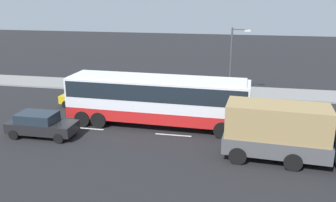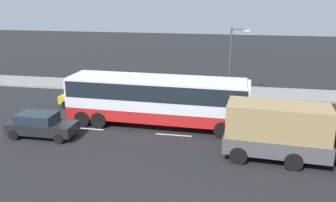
{
  "view_description": "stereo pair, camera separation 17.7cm",
  "coord_description": "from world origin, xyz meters",
  "px_view_note": "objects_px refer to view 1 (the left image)",
  "views": [
    {
      "loc": [
        4.58,
        -23.67,
        8.85
      ],
      "look_at": [
        -0.07,
        -0.48,
        1.76
      ],
      "focal_mm": 38.15,
      "sensor_mm": 36.0,
      "label": 1
    },
    {
      "loc": [
        4.41,
        -23.7,
        8.85
      ],
      "look_at": [
        -0.07,
        -0.48,
        1.76
      ],
      "focal_mm": 38.15,
      "sensor_mm": 36.0,
      "label": 2
    }
  ],
  "objects_px": {
    "coach_bus": "(157,96)",
    "pedestrian_near_curb": "(172,81)",
    "car_yellow_taxi": "(86,97)",
    "car_silver_hatch": "(332,127)",
    "cargo_truck": "(294,132)",
    "street_lamp": "(233,57)",
    "car_black_sedan": "(41,124)"
  },
  "relations": [
    {
      "from": "pedestrian_near_curb",
      "to": "street_lamp",
      "type": "relative_size",
      "value": 0.25
    },
    {
      "from": "car_silver_hatch",
      "to": "pedestrian_near_curb",
      "type": "relative_size",
      "value": 2.87
    },
    {
      "from": "car_black_sedan",
      "to": "pedestrian_near_curb",
      "type": "height_order",
      "value": "pedestrian_near_curb"
    },
    {
      "from": "pedestrian_near_curb",
      "to": "coach_bus",
      "type": "bearing_deg",
      "value": -77.47
    },
    {
      "from": "cargo_truck",
      "to": "street_lamp",
      "type": "bearing_deg",
      "value": 110.78
    },
    {
      "from": "car_yellow_taxi",
      "to": "car_silver_hatch",
      "type": "relative_size",
      "value": 1.0
    },
    {
      "from": "car_yellow_taxi",
      "to": "car_black_sedan",
      "type": "bearing_deg",
      "value": -89.07
    },
    {
      "from": "car_black_sedan",
      "to": "pedestrian_near_curb",
      "type": "distance_m",
      "value": 14.03
    },
    {
      "from": "car_black_sedan",
      "to": "coach_bus",
      "type": "bearing_deg",
      "value": 25.65
    },
    {
      "from": "car_black_sedan",
      "to": "street_lamp",
      "type": "distance_m",
      "value": 16.77
    },
    {
      "from": "car_silver_hatch",
      "to": "street_lamp",
      "type": "xyz_separation_m",
      "value": [
        -6.55,
        8.41,
        2.82
      ]
    },
    {
      "from": "pedestrian_near_curb",
      "to": "cargo_truck",
      "type": "bearing_deg",
      "value": -46.87
    },
    {
      "from": "coach_bus",
      "to": "pedestrian_near_curb",
      "type": "xyz_separation_m",
      "value": [
        -0.72,
        9.27,
        -1.15
      ]
    },
    {
      "from": "cargo_truck",
      "to": "coach_bus",
      "type": "bearing_deg",
      "value": 159.38
    },
    {
      "from": "cargo_truck",
      "to": "car_yellow_taxi",
      "type": "bearing_deg",
      "value": 158.81
    },
    {
      "from": "car_silver_hatch",
      "to": "pedestrian_near_curb",
      "type": "distance_m",
      "value": 15.34
    },
    {
      "from": "street_lamp",
      "to": "cargo_truck",
      "type": "bearing_deg",
      "value": -73.31
    },
    {
      "from": "coach_bus",
      "to": "car_black_sedan",
      "type": "height_order",
      "value": "coach_bus"
    },
    {
      "from": "street_lamp",
      "to": "car_black_sedan",
      "type": "bearing_deg",
      "value": -135.32
    },
    {
      "from": "street_lamp",
      "to": "pedestrian_near_curb",
      "type": "bearing_deg",
      "value": 170.09
    },
    {
      "from": "car_silver_hatch",
      "to": "street_lamp",
      "type": "distance_m",
      "value": 11.02
    },
    {
      "from": "car_silver_hatch",
      "to": "car_black_sedan",
      "type": "bearing_deg",
      "value": -172.41
    },
    {
      "from": "cargo_truck",
      "to": "street_lamp",
      "type": "height_order",
      "value": "street_lamp"
    },
    {
      "from": "coach_bus",
      "to": "pedestrian_near_curb",
      "type": "bearing_deg",
      "value": 96.31
    },
    {
      "from": "car_silver_hatch",
      "to": "street_lamp",
      "type": "height_order",
      "value": "street_lamp"
    },
    {
      "from": "car_silver_hatch",
      "to": "street_lamp",
      "type": "bearing_deg",
      "value": 125.53
    },
    {
      "from": "cargo_truck",
      "to": "street_lamp",
      "type": "distance_m",
      "value": 12.9
    },
    {
      "from": "car_black_sedan",
      "to": "street_lamp",
      "type": "relative_size",
      "value": 0.73
    },
    {
      "from": "cargo_truck",
      "to": "car_silver_hatch",
      "type": "relative_size",
      "value": 1.85
    },
    {
      "from": "car_silver_hatch",
      "to": "pedestrian_near_curb",
      "type": "bearing_deg",
      "value": 139.9
    },
    {
      "from": "cargo_truck",
      "to": "pedestrian_near_curb",
      "type": "distance_m",
      "value": 16.12
    },
    {
      "from": "coach_bus",
      "to": "street_lamp",
      "type": "distance_m",
      "value": 9.73
    }
  ]
}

